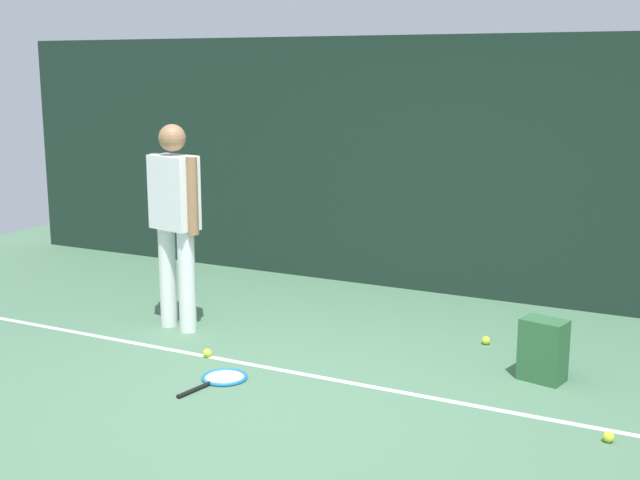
% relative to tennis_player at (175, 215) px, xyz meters
% --- Properties ---
extents(ground_plane, '(12.00, 12.00, 0.00)m').
position_rel_tennis_player_xyz_m(ground_plane, '(1.59, -0.91, -0.97)').
color(ground_plane, '#4C7556').
extents(back_fence, '(10.00, 0.10, 2.44)m').
position_rel_tennis_player_xyz_m(back_fence, '(1.59, 2.09, 0.25)').
color(back_fence, '#192D23').
rests_on(back_fence, ground).
extents(court_line, '(9.00, 0.05, 0.00)m').
position_rel_tennis_player_xyz_m(court_line, '(1.59, -0.48, -0.96)').
color(court_line, white).
rests_on(court_line, ground).
extents(tennis_player, '(0.52, 0.30, 1.70)m').
position_rel_tennis_player_xyz_m(tennis_player, '(0.00, 0.00, 0.00)').
color(tennis_player, white).
rests_on(tennis_player, ground).
extents(tennis_racket, '(0.37, 0.63, 0.03)m').
position_rel_tennis_player_xyz_m(tennis_racket, '(0.98, -0.83, -0.95)').
color(tennis_racket, black).
rests_on(tennis_racket, ground).
extents(backpack, '(0.34, 0.33, 0.44)m').
position_rel_tennis_player_xyz_m(backpack, '(2.98, 0.20, -0.76)').
color(backpack, '#2D6038').
rests_on(backpack, ground).
extents(tennis_ball_near_player, '(0.07, 0.07, 0.07)m').
position_rel_tennis_player_xyz_m(tennis_ball_near_player, '(3.54, -0.64, -0.93)').
color(tennis_ball_near_player, '#CCE033').
rests_on(tennis_ball_near_player, ground).
extents(tennis_ball_by_fence, '(0.07, 0.07, 0.07)m').
position_rel_tennis_player_xyz_m(tennis_ball_by_fence, '(0.62, -0.49, -0.93)').
color(tennis_ball_by_fence, '#CCE033').
rests_on(tennis_ball_by_fence, ground).
extents(tennis_ball_mid_court, '(0.07, 0.07, 0.07)m').
position_rel_tennis_player_xyz_m(tennis_ball_mid_court, '(2.41, 0.75, -0.93)').
color(tennis_ball_mid_court, '#CCE033').
rests_on(tennis_ball_mid_court, ground).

